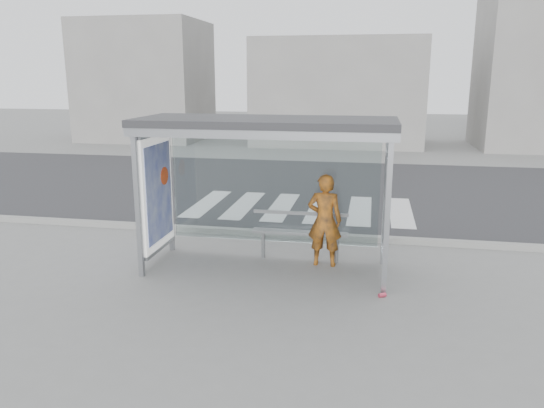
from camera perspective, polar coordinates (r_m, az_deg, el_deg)
The scene contains 11 objects.
ground at distance 9.33m, azimuth -0.63°, elevation -7.03°, with size 80.00×80.00×0.00m, color slate.
road at distance 16.00m, azimuth 4.31°, elevation 1.76°, with size 30.00×10.00×0.01m, color #2E2E30.
curb at distance 11.13m, azimuth 1.34°, elevation -3.25°, with size 30.00×0.18×0.12m, color gray.
crosswalk at distance 13.58m, azimuth 3.11°, elevation -0.39°, with size 5.55×3.00×0.00m.
bus_shelter at distance 8.97m, azimuth -2.93°, elevation 5.22°, with size 4.25×1.65×2.62m.
building_left at distance 29.03m, azimuth -13.42°, elevation 12.74°, with size 6.00×5.00×6.00m, color gray.
building_center at distance 26.63m, azimuth 7.17°, elevation 11.87°, with size 8.00×5.00×5.00m, color gray.
building_right at distance 27.54m, azimuth 26.76°, elevation 12.69°, with size 5.00×5.00×7.00m, color gray.
person at distance 9.34m, azimuth 5.69°, elevation -1.75°, with size 0.60×0.40×1.65m, color #C13F12.
bench at distance 9.63m, azimuth 3.00°, elevation -3.04°, with size 1.74×0.22×0.90m.
soda_can at distance 8.38m, azimuth 11.77°, elevation -9.58°, with size 0.07×0.07×0.12m, color #EC4562.
Camera 1 is at (1.73, -8.56, 3.30)m, focal length 35.00 mm.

